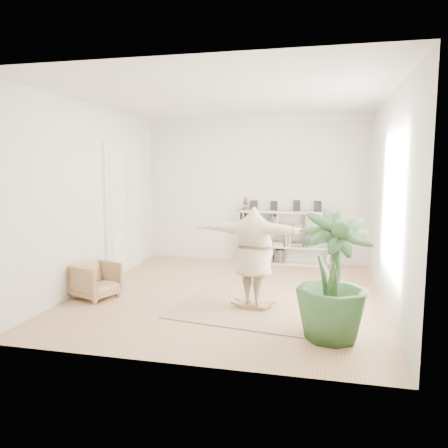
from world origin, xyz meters
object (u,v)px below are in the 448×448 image
at_px(rocker_board, 253,305).
at_px(bookshelf, 283,238).
at_px(person, 254,254).
at_px(houseplant, 333,276).
at_px(armchair, 96,280).

bearing_deg(rocker_board, bookshelf, 95.59).
height_order(person, houseplant, houseplant).
distance_m(armchair, person, 2.96).
distance_m(bookshelf, houseplant, 4.73).
height_order(armchair, houseplant, houseplant).
relative_size(bookshelf, rocker_board, 4.15).
xyz_separation_m(rocker_board, houseplant, (1.25, -1.04, 0.82)).
relative_size(rocker_board, person, 0.26).
height_order(bookshelf, houseplant, houseplant).
height_order(armchair, person, person).
height_order(armchair, rocker_board, armchair).
distance_m(rocker_board, person, 0.87).
height_order(bookshelf, armchair, bookshelf).
xyz_separation_m(bookshelf, person, (-0.15, -3.55, 0.31)).
xyz_separation_m(bookshelf, houseplant, (1.10, -4.60, 0.25)).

